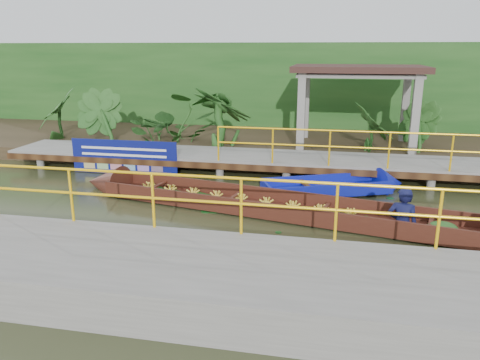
# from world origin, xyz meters

# --- Properties ---
(ground) EXTENTS (80.00, 80.00, 0.00)m
(ground) POSITION_xyz_m (0.00, 0.00, 0.00)
(ground) COLOR #2D2F17
(ground) RESTS_ON ground
(land_strip) EXTENTS (30.00, 8.00, 0.45)m
(land_strip) POSITION_xyz_m (0.00, 7.50, 0.23)
(land_strip) COLOR #2F2717
(land_strip) RESTS_ON ground
(far_dock) EXTENTS (16.00, 2.06, 1.66)m
(far_dock) POSITION_xyz_m (0.02, 3.43, 0.48)
(far_dock) COLOR slate
(far_dock) RESTS_ON ground
(near_dock) EXTENTS (18.00, 2.40, 1.73)m
(near_dock) POSITION_xyz_m (1.00, -4.20, 0.30)
(near_dock) COLOR slate
(near_dock) RESTS_ON ground
(pavilion) EXTENTS (4.40, 3.00, 3.00)m
(pavilion) POSITION_xyz_m (3.00, 6.30, 2.82)
(pavilion) COLOR slate
(pavilion) RESTS_ON ground
(foliage_backdrop) EXTENTS (30.00, 0.80, 4.00)m
(foliage_backdrop) POSITION_xyz_m (0.00, 10.00, 2.00)
(foliage_backdrop) COLOR #194516
(foliage_backdrop) RESTS_ON ground
(vendor_boat) EXTENTS (11.15, 3.38, 2.25)m
(vendor_boat) POSITION_xyz_m (1.31, -0.14, 0.23)
(vendor_boat) COLOR #3D1910
(vendor_boat) RESTS_ON ground
(moored_blue_boat) EXTENTS (3.97, 2.46, 0.93)m
(moored_blue_boat) POSITION_xyz_m (3.03, 2.03, 0.17)
(moored_blue_boat) COLOR #0D1592
(moored_blue_boat) RESTS_ON ground
(blue_banner) EXTENTS (3.40, 0.04, 1.06)m
(blue_banner) POSITION_xyz_m (-3.96, 2.48, 0.56)
(blue_banner) COLOR navy
(blue_banner) RESTS_ON ground
(tropical_plants) EXTENTS (14.46, 1.46, 1.83)m
(tropical_plants) POSITION_xyz_m (-1.75, 5.30, 1.37)
(tropical_plants) COLOR #194516
(tropical_plants) RESTS_ON ground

